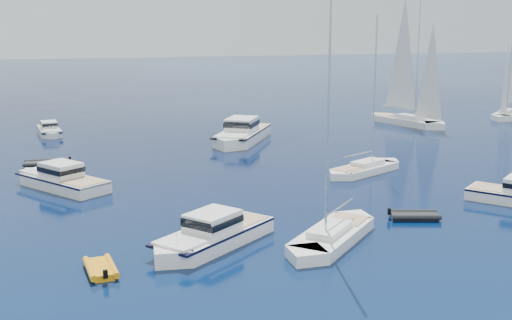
{
  "coord_description": "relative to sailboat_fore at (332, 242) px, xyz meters",
  "views": [
    {
      "loc": [
        -18.21,
        -25.21,
        13.8
      ],
      "look_at": [
        -5.12,
        26.52,
        2.2
      ],
      "focal_mm": 46.98,
      "sensor_mm": 36.0,
      "label": 1
    }
  ],
  "objects": [
    {
      "name": "sailboat_centre",
      "position": [
        9.43,
        16.84,
        0.0
      ],
      "size": [
        9.76,
        7.04,
        14.37
      ],
      "primitive_type": null,
      "rotation": [
        0.0,
        0.0,
        5.23
      ],
      "color": "white",
      "rests_on": "ground"
    },
    {
      "name": "sailboat_fore",
      "position": [
        0.0,
        0.0,
        0.0
      ],
      "size": [
        9.48,
        9.97,
        16.06
      ],
      "primitive_type": null,
      "rotation": [
        0.0,
        0.0,
        2.4
      ],
      "color": "white",
      "rests_on": "ground"
    },
    {
      "name": "ground",
      "position": [
        3.92,
        -12.0,
        0.0
      ],
      "size": [
        400.0,
        400.0,
        0.0
      ],
      "primitive_type": "plane",
      "color": "navy",
      "rests_on": "ground"
    },
    {
      "name": "motor_cruiser_horizon",
      "position": [
        -18.81,
        43.98,
        0.0
      ],
      "size": [
        3.44,
        7.88,
        2.0
      ],
      "primitive_type": null,
      "rotation": [
        0.0,
        0.0,
        3.29
      ],
      "color": "silver",
      "rests_on": "ground"
    },
    {
      "name": "tender_grey_far",
      "position": [
        -18.34,
        26.88,
        0.0
      ],
      "size": [
        4.35,
        2.4,
        0.95
      ],
      "primitive_type": null,
      "rotation": [
        0.0,
        0.0,
        1.55
      ],
      "color": "black",
      "rests_on": "ground"
    },
    {
      "name": "motor_cruiser_distant",
      "position": [
        2.06,
        34.08,
        0.0
      ],
      "size": [
        9.76,
        13.18,
        3.39
      ],
      "primitive_type": null,
      "rotation": [
        0.0,
        0.0,
        2.63
      ],
      "color": "white",
      "rests_on": "ground"
    },
    {
      "name": "tender_grey_near",
      "position": [
        7.23,
        3.12,
        0.0
      ],
      "size": [
        3.92,
        2.79,
        0.95
      ],
      "primitive_type": null,
      "rotation": [
        0.0,
        0.0,
        4.45
      ],
      "color": "black",
      "rests_on": "ground"
    },
    {
      "name": "sailboat_sails_far",
      "position": [
        41.78,
        42.7,
        0.0
      ],
      "size": [
        9.92,
        9.18,
        15.79
      ],
      "primitive_type": null,
      "rotation": [
        0.0,
        0.0,
        2.29
      ],
      "color": "white",
      "rests_on": "ground"
    },
    {
      "name": "tender_yellow",
      "position": [
        -14.08,
        -1.66,
        0.0
      ],
      "size": [
        2.27,
        3.54,
        0.95
      ],
      "primitive_type": null,
      "rotation": [
        0.0,
        0.0,
        0.13
      ],
      "color": "orange",
      "rests_on": "ground"
    },
    {
      "name": "sailboat_sails_r",
      "position": [
        25.39,
        40.53,
        0.0
      ],
      "size": [
        7.9,
        12.9,
        18.54
      ],
      "primitive_type": null,
      "rotation": [
        0.0,
        0.0,
        3.54
      ],
      "color": "white",
      "rests_on": "ground"
    },
    {
      "name": "motor_cruiser_left",
      "position": [
        -7.46,
        1.03,
        0.0
      ],
      "size": [
        9.81,
        9.08,
        2.69
      ],
      "primitive_type": null,
      "rotation": [
        0.0,
        0.0,
        2.28
      ],
      "color": "white",
      "rests_on": "ground"
    },
    {
      "name": "motor_cruiser_far_l",
      "position": [
        -16.8,
        17.98,
        0.0
      ],
      "size": [
        8.74,
        10.11,
        2.7
      ],
      "primitive_type": null,
      "rotation": [
        0.0,
        0.0,
        0.65
      ],
      "color": "silver",
      "rests_on": "ground"
    }
  ]
}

